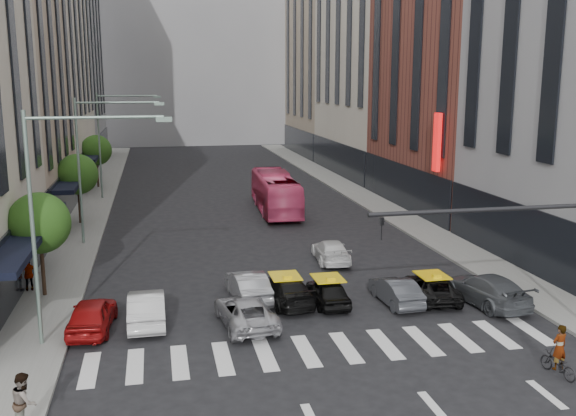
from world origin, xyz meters
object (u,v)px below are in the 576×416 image
streetlamp_near (57,197)px  streetlamp_mid (94,151)px  streetlamp_far (110,131)px  motorcycle (558,364)px  car_red (92,315)px  pedestrian_near (24,402)px  bus (275,193)px  pedestrian_far (29,275)px  taxi_left (285,290)px  car_white_front (146,307)px  taxi_center (328,291)px

streetlamp_near → streetlamp_mid: 16.00m
streetlamp_far → motorcycle: (17.22, -38.34, -5.48)m
streetlamp_near → car_red: size_ratio=2.19×
streetlamp_mid → pedestrian_near: streetlamp_mid is taller
streetlamp_mid → pedestrian_near: bearing=-90.9°
streetlamp_mid → streetlamp_far: same height
streetlamp_far → bus: size_ratio=0.81×
car_red → pedestrian_far: bearing=-53.5°
taxi_left → bus: bearing=-107.3°
taxi_left → streetlamp_mid: bearing=-62.3°
motorcycle → pedestrian_far: (-19.77, 13.17, 0.52)m
streetlamp_mid → car_white_front: (3.04, -14.35, -5.19)m
taxi_left → pedestrian_far: pedestrian_far is taller
streetlamp_near → taxi_left: bearing=17.4°
streetlamp_mid → bus: (12.77, 7.57, -4.36)m
bus → pedestrian_near: size_ratio=6.20×
streetlamp_near → taxi_left: size_ratio=2.02×
pedestrian_far → taxi_center: bearing=146.4°
taxi_left → bus: 20.94m
streetlamp_near → car_white_front: (3.04, 1.65, -5.19)m
streetlamp_mid → motorcycle: 28.73m
taxi_left → motorcycle: bearing=122.6°
streetlamp_mid → car_red: bearing=-86.7°
streetlamp_near → motorcycle: bearing=-20.2°
streetlamp_far → car_red: (0.84, -30.71, -5.20)m
car_white_front → motorcycle: car_white_front is taller
streetlamp_far → taxi_left: (9.33, -29.07, -5.26)m
streetlamp_mid → car_red: streetlamp_mid is taller
streetlamp_near → pedestrian_near: bearing=-93.1°
taxi_center → motorcycle: 10.56m
taxi_left → pedestrian_far: 12.52m
streetlamp_mid → car_white_front: streetlamp_mid is taller
taxi_center → pedestrian_near: 14.62m
car_white_front → taxi_left: car_white_front is taller
streetlamp_mid → streetlamp_far: 16.00m
pedestrian_far → streetlamp_near: bearing=94.9°
car_white_front → pedestrian_far: size_ratio=2.71×
streetlamp_mid → taxi_center: streetlamp_mid is taller
taxi_left → streetlamp_near: bearing=9.6°
car_white_front → taxi_center: (8.18, 0.71, -0.09)m
streetlamp_far → taxi_center: streetlamp_far is taller
streetlamp_near → bus: (12.77, 23.57, -4.36)m
bus → pedestrian_far: size_ratio=6.92×
motorcycle → pedestrian_far: pedestrian_far is taller
taxi_left → taxi_center: 1.97m
bus → motorcycle: bus is taller
motorcycle → car_white_front: bearing=-40.3°
car_white_front → taxi_left: 6.42m
streetlamp_mid → taxi_left: size_ratio=2.02×
streetlamp_near → pedestrian_near: 8.17m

